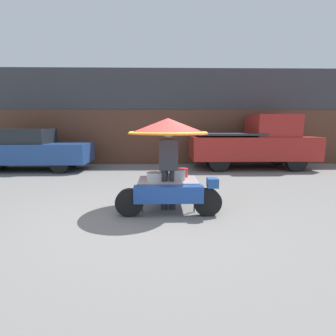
{
  "coord_description": "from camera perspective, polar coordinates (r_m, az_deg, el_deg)",
  "views": [
    {
      "loc": [
        0.17,
        -5.01,
        1.73
      ],
      "look_at": [
        0.29,
        0.36,
        0.85
      ],
      "focal_mm": 28.0,
      "sensor_mm": 36.0,
      "label": 1
    }
  ],
  "objects": [
    {
      "name": "vendor_motorcycle_cart",
      "position": [
        5.35,
        0.08,
        5.82
      ],
      "size": [
        2.03,
        1.66,
        1.87
      ],
      "color": "black",
      "rests_on": "ground"
    },
    {
      "name": "parked_car",
      "position": [
        11.46,
        -28.47,
        3.58
      ],
      "size": [
        4.68,
        1.65,
        1.6
      ],
      "color": "black",
      "rests_on": "ground"
    },
    {
      "name": "pickup_truck",
      "position": [
        11.16,
        18.37,
        5.15
      ],
      "size": [
        4.88,
        1.92,
        2.14
      ],
      "color": "black",
      "rests_on": "ground"
    },
    {
      "name": "shopfront_building",
      "position": [
        12.77,
        -2.05,
        10.81
      ],
      "size": [
        28.0,
        2.06,
        4.17
      ],
      "color": "#38383D",
      "rests_on": "ground"
    },
    {
      "name": "vendor_person",
      "position": [
        5.31,
        0.09,
        0.83
      ],
      "size": [
        0.38,
        0.23,
        1.68
      ],
      "color": "#2D2D33",
      "rests_on": "ground"
    },
    {
      "name": "ground_plane",
      "position": [
        5.3,
        -3.08,
        -9.74
      ],
      "size": [
        36.0,
        36.0,
        0.0
      ],
      "primitive_type": "plane",
      "color": "slate"
    }
  ]
}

